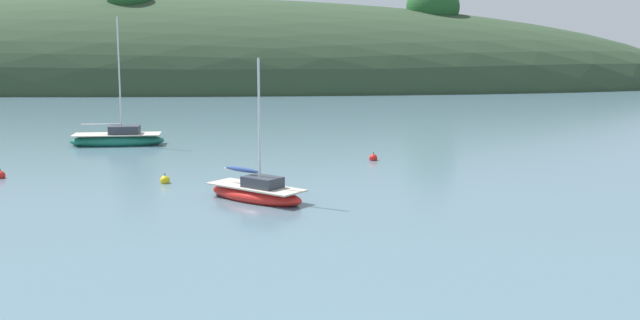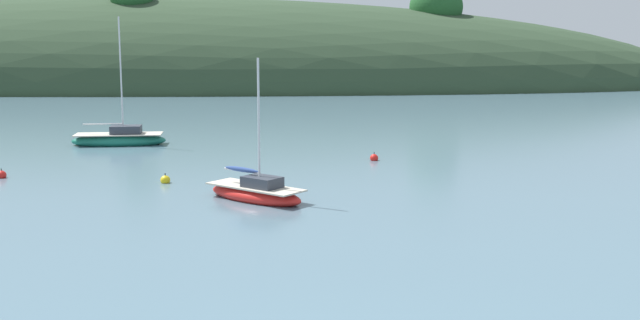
# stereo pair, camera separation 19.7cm
# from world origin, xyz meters

# --- Properties ---
(far_shoreline_hill) EXTENTS (150.00, 36.00, 25.93)m
(far_shoreline_hill) POSITION_xyz_m (-25.08, 88.06, 0.09)
(far_shoreline_hill) COLOR #2D422B
(far_shoreline_hill) RESTS_ON ground
(sailboat_black_sloop) EXTENTS (4.58, 4.10, 5.85)m
(sailboat_black_sloop) POSITION_xyz_m (-2.60, 17.37, 0.31)
(sailboat_black_sloop) COLOR red
(sailboat_black_sloop) RESTS_ON ground
(sailboat_blue_center) EXTENTS (5.76, 2.44, 7.86)m
(sailboat_blue_center) POSITION_xyz_m (-11.99, 33.29, 0.35)
(sailboat_blue_center) COLOR #196B56
(sailboat_blue_center) RESTS_ON ground
(mooring_buoy_outer) EXTENTS (0.44, 0.44, 0.54)m
(mooring_buoy_outer) POSITION_xyz_m (-14.79, 22.38, 0.12)
(mooring_buoy_outer) COLOR red
(mooring_buoy_outer) RESTS_ON ground
(mooring_buoy_channel) EXTENTS (0.44, 0.44, 0.54)m
(mooring_buoy_channel) POSITION_xyz_m (2.95, 27.23, 0.12)
(mooring_buoy_channel) COLOR red
(mooring_buoy_channel) RESTS_ON ground
(mooring_buoy_inner) EXTENTS (0.44, 0.44, 0.54)m
(mooring_buoy_inner) POSITION_xyz_m (-6.94, 21.06, 0.12)
(mooring_buoy_inner) COLOR yellow
(mooring_buoy_inner) RESTS_ON ground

